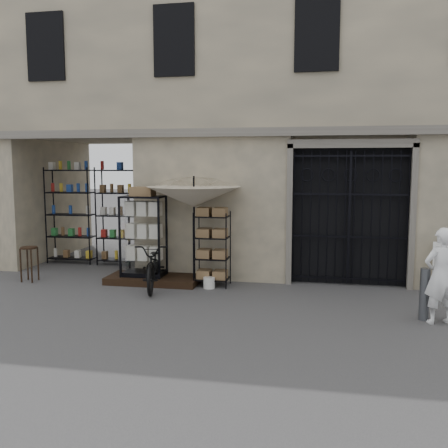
% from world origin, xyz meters
% --- Properties ---
extents(ground, '(80.00, 80.00, 0.00)m').
position_xyz_m(ground, '(0.00, 0.00, 0.00)').
color(ground, '#232326').
rests_on(ground, ground).
extents(main_building, '(14.00, 4.00, 9.00)m').
position_xyz_m(main_building, '(0.00, 4.00, 4.50)').
color(main_building, tan).
rests_on(main_building, ground).
extents(shop_recess, '(3.00, 1.70, 3.00)m').
position_xyz_m(shop_recess, '(-4.50, 2.80, 1.50)').
color(shop_recess, black).
rests_on(shop_recess, ground).
extents(shop_shelving, '(2.70, 0.50, 2.50)m').
position_xyz_m(shop_shelving, '(-4.55, 3.30, 1.25)').
color(shop_shelving, black).
rests_on(shop_shelving, ground).
extents(iron_gate, '(2.50, 0.21, 3.00)m').
position_xyz_m(iron_gate, '(1.75, 2.28, 1.50)').
color(iron_gate, black).
rests_on(iron_gate, ground).
extents(step_platform, '(2.00, 0.90, 0.15)m').
position_xyz_m(step_platform, '(-2.40, 1.55, 0.07)').
color(step_platform, black).
rests_on(step_platform, ground).
extents(display_cabinet, '(1.00, 0.78, 1.89)m').
position_xyz_m(display_cabinet, '(-2.62, 1.55, 0.94)').
color(display_cabinet, black).
rests_on(display_cabinet, step_platform).
extents(wire_rack, '(0.78, 0.63, 1.58)m').
position_xyz_m(wire_rack, '(-1.08, 1.55, 0.78)').
color(wire_rack, black).
rests_on(wire_rack, ground).
extents(market_umbrella, '(2.10, 2.13, 2.80)m').
position_xyz_m(market_umbrella, '(-1.47, 1.52, 2.01)').
color(market_umbrella, black).
rests_on(market_umbrella, ground).
extents(white_bucket, '(0.25, 0.25, 0.23)m').
position_xyz_m(white_bucket, '(-1.10, 1.31, 0.12)').
color(white_bucket, silver).
rests_on(white_bucket, ground).
extents(bicycle, '(0.85, 1.10, 1.87)m').
position_xyz_m(bicycle, '(-2.21, 1.09, 0.00)').
color(bicycle, black).
rests_on(bicycle, ground).
extents(wooden_stool, '(0.42, 0.42, 0.77)m').
position_xyz_m(wooden_stool, '(-5.13, 1.16, 0.41)').
color(wooden_stool, black).
rests_on(wooden_stool, ground).
extents(steel_bollard, '(0.19, 0.19, 0.87)m').
position_xyz_m(steel_bollard, '(2.88, -0.08, 0.44)').
color(steel_bollard, '#575A60').
rests_on(steel_bollard, ground).
extents(shopkeeper, '(1.08, 1.68, 0.38)m').
position_xyz_m(shopkeeper, '(3.08, -0.22, 0.00)').
color(shopkeeper, white).
rests_on(shopkeeper, ground).
extents(easel_sign, '(0.54, 0.61, 1.02)m').
position_xyz_m(easel_sign, '(3.59, 1.57, 0.53)').
color(easel_sign, silver).
rests_on(easel_sign, ground).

